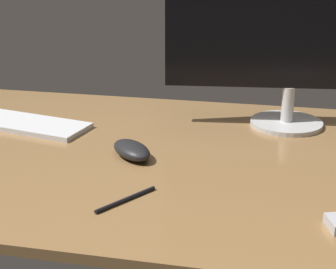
# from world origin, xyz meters

# --- Properties ---
(desk) EXTENTS (1.40, 0.84, 0.02)m
(desk) POSITION_xyz_m (0.00, 0.00, 0.01)
(desk) COLOR olive
(desk) RESTS_ON ground
(monitor) EXTENTS (0.62, 0.18, 0.43)m
(monitor) POSITION_xyz_m (0.31, 0.25, 0.26)
(monitor) COLOR silver
(monitor) RESTS_ON desk
(keyboard) EXTENTS (0.44, 0.21, 0.01)m
(keyboard) POSITION_xyz_m (-0.39, 0.12, 0.03)
(keyboard) COLOR silver
(keyboard) RESTS_ON desk
(computer_mouse) EXTENTS (0.13, 0.13, 0.03)m
(computer_mouse) POSITION_xyz_m (-0.02, -0.04, 0.04)
(computer_mouse) COLOR black
(computer_mouse) RESTS_ON desk
(pen) EXTENTS (0.08, 0.12, 0.01)m
(pen) POSITION_xyz_m (0.03, -0.24, 0.02)
(pen) COLOR black
(pen) RESTS_ON desk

